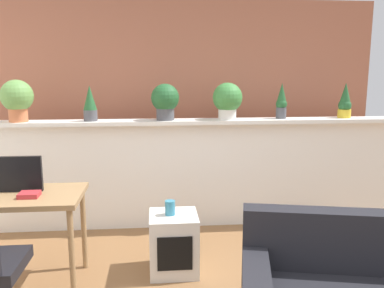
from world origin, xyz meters
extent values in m
cube|color=white|center=(0.00, 2.00, 0.57)|extent=(4.47, 0.16, 1.13)
cube|color=white|center=(0.00, 1.96, 1.15)|extent=(4.47, 0.28, 0.04)
cube|color=#AD664C|center=(0.00, 2.60, 1.25)|extent=(4.47, 0.10, 2.50)
cylinder|color=#C66B42|center=(-1.77, 1.94, 1.24)|extent=(0.18, 0.18, 0.14)
sphere|color=#669E4C|center=(-1.77, 1.94, 1.43)|extent=(0.32, 0.32, 0.32)
cylinder|color=#4C4C51|center=(-1.05, 1.95, 1.23)|extent=(0.14, 0.14, 0.11)
cone|color=#235B2D|center=(-1.05, 1.95, 1.41)|extent=(0.14, 0.14, 0.25)
cylinder|color=#4C4C51|center=(-0.28, 1.96, 1.23)|extent=(0.19, 0.19, 0.12)
sphere|color=#235B2D|center=(-0.28, 1.96, 1.40)|extent=(0.29, 0.29, 0.29)
cylinder|color=silver|center=(0.37, 1.96, 1.23)|extent=(0.19, 0.19, 0.11)
sphere|color=#3D843D|center=(0.37, 1.96, 1.40)|extent=(0.31, 0.31, 0.31)
cylinder|color=#4C4C51|center=(0.97, 1.99, 1.23)|extent=(0.11, 0.11, 0.12)
sphere|color=#235B2D|center=(0.97, 1.99, 1.33)|extent=(0.12, 0.12, 0.12)
cone|color=#235B2D|center=(0.97, 1.99, 1.45)|extent=(0.10, 0.10, 0.20)
cylinder|color=gold|center=(1.68, 1.99, 1.22)|extent=(0.14, 0.14, 0.09)
sphere|color=#235B2D|center=(1.68, 1.99, 1.31)|extent=(0.14, 0.14, 0.14)
cone|color=#235B2D|center=(1.68, 1.99, 1.44)|extent=(0.12, 0.12, 0.22)
cylinder|color=#99754C|center=(-1.01, 0.57, 0.35)|extent=(0.04, 0.04, 0.71)
cylinder|color=#99754C|center=(-1.01, 1.07, 0.35)|extent=(0.04, 0.04, 0.71)
cube|color=#99754C|center=(-1.51, 0.82, 0.73)|extent=(1.10, 0.60, 0.04)
cube|color=black|center=(-1.47, 0.90, 0.89)|extent=(0.39, 0.04, 0.28)
cube|color=silver|center=(-0.25, 0.94, 0.25)|extent=(0.40, 0.40, 0.50)
cube|color=black|center=(-0.25, 0.75, 0.25)|extent=(0.28, 0.04, 0.28)
cylinder|color=teal|center=(-0.28, 0.95, 0.56)|extent=(0.08, 0.08, 0.12)
cube|color=#B22D33|center=(-1.34, 0.75, 0.77)|extent=(0.15, 0.13, 0.04)
cube|color=black|center=(0.94, 0.07, 0.60)|extent=(1.56, 0.49, 0.40)
cube|color=black|center=(0.19, -0.07, 0.48)|extent=(0.32, 0.78, 0.16)
camera|label=1|loc=(-0.39, -2.22, 1.67)|focal=37.39mm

